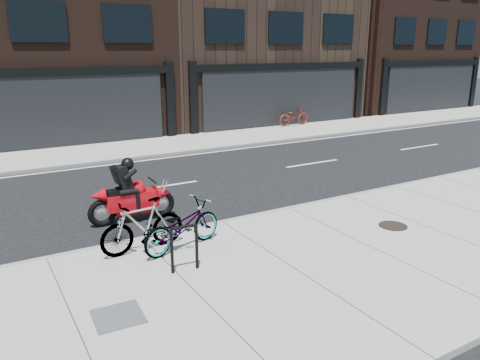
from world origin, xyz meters
TOP-DOWN VIEW (x-y plane):
  - ground at (0.00, 0.00)m, footprint 120.00×120.00m
  - sidewalk_near at (0.00, -5.00)m, footprint 60.00×6.00m
  - sidewalk_far at (0.00, 7.75)m, footprint 60.00×3.50m
  - building_mideast at (10.00, 14.50)m, footprint 12.00×10.00m
  - building_east at (22.00, 14.50)m, footprint 10.00×10.00m
  - bike_rack at (-1.83, -3.88)m, footprint 0.54×0.11m
  - bicycle_front at (-1.45, -2.92)m, footprint 2.02×1.15m
  - bicycle_rear at (-2.19, -2.60)m, footprint 1.86×0.67m
  - motorcycle at (-1.64, -0.49)m, footprint 2.20×0.54m
  - bicycle_far at (10.35, 9.00)m, footprint 1.96×0.77m
  - manhole_cover at (3.33, -4.27)m, footprint 0.77×0.77m
  - utility_grate at (-3.38, -4.80)m, footprint 0.79×0.79m

SIDE VIEW (x-z plane):
  - ground at x=0.00m, z-range 0.00..0.00m
  - sidewalk_near at x=0.00m, z-range 0.00..0.13m
  - sidewalk_far at x=0.00m, z-range 0.00..0.13m
  - manhole_cover at x=3.33m, z-range 0.13..0.15m
  - utility_grate at x=-3.38m, z-range 0.13..0.15m
  - bicycle_front at x=-1.45m, z-range 0.13..1.13m
  - bicycle_far at x=10.35m, z-range 0.13..1.14m
  - bike_rack at x=-1.83m, z-range 0.21..1.12m
  - motorcycle at x=-1.64m, z-range -0.15..1.48m
  - bicycle_rear at x=-2.19m, z-range 0.13..1.22m
  - building_mideast at x=10.00m, z-range 0.00..12.50m
  - building_east at x=22.00m, z-range 0.00..13.00m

